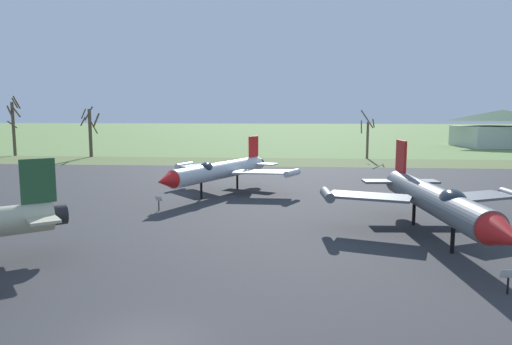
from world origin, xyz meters
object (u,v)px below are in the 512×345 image
(info_placard_front_left, at_px, (159,202))
(visitor_building, at_px, (501,129))
(jet_fighter_rear_left, at_px, (435,200))
(jet_fighter_front_left, at_px, (220,170))
(info_placard_rear_left, at_px, (508,278))

(info_placard_front_left, xyz_separation_m, visitor_building, (52.76, 70.21, 3.11))
(info_placard_front_left, bearing_deg, jet_fighter_rear_left, -19.59)
(jet_fighter_front_left, height_order, info_placard_front_left, jet_fighter_front_left)
(info_placard_rear_left, bearing_deg, jet_fighter_rear_left, 94.27)
(visitor_building, bearing_deg, info_placard_front_left, -126.92)
(jet_fighter_rear_left, bearing_deg, visitor_building, 65.34)
(jet_fighter_rear_left, height_order, info_placard_rear_left, jet_fighter_rear_left)
(info_placard_front_left, xyz_separation_m, info_placard_rear_left, (18.23, -14.24, -0.00))
(jet_fighter_rear_left, relative_size, info_placard_rear_left, 15.62)
(jet_fighter_front_left, height_order, jet_fighter_rear_left, jet_fighter_rear_left)
(jet_fighter_front_left, relative_size, jet_fighter_rear_left, 0.85)
(info_placard_rear_left, bearing_deg, jet_fighter_front_left, 124.66)
(jet_fighter_rear_left, bearing_deg, info_placard_rear_left, -85.73)
(info_placard_front_left, bearing_deg, visitor_building, 53.08)
(jet_fighter_rear_left, relative_size, visitor_building, 0.88)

